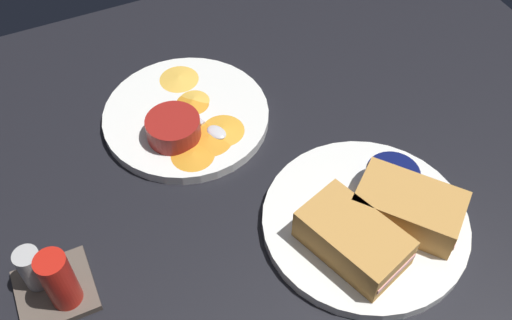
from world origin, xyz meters
The scene contains 11 objects.
ground_plane centered at (0.00, 0.00, -1.50)cm, with size 110.00×110.00×3.00cm, color black.
plate_sandwich_main centered at (-4.27, -6.68, 0.80)cm, with size 26.61×26.61×1.60cm, color white.
sandwich_half_near centered at (-7.33, -2.65, 4.00)cm, with size 14.82×11.45×4.80cm.
sandwich_half_far centered at (-6.23, -11.34, 4.00)cm, with size 14.88×14.11×4.80cm.
ramekin_dark_sauce centered at (-1.45, -11.96, 3.57)cm, with size 7.05×7.05×3.65cm.
spoon_by_dark_ramekin centered at (-3.40, -6.73, 1.96)cm, with size 4.85×9.75×0.80cm.
plate_chips_companion centered at (23.20, 7.69, 0.80)cm, with size 24.68×24.68×1.60cm, color white.
ramekin_light_gravy centered at (19.50, 10.78, 3.36)cm, with size 7.75×7.75×3.25cm.
spoon_by_gravy_ramekin centered at (18.47, 5.67, 1.96)cm, with size 9.65×5.25×0.80cm.
plantain_chip_scatter centered at (20.88, 6.42, 1.90)cm, with size 22.88×11.96×0.60cm.
condiment_caddy centered at (2.53, 31.65, 3.41)cm, with size 9.00×9.00×9.50cm.
Camera 1 is at (-37.27, 23.94, 65.33)cm, focal length 41.81 mm.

